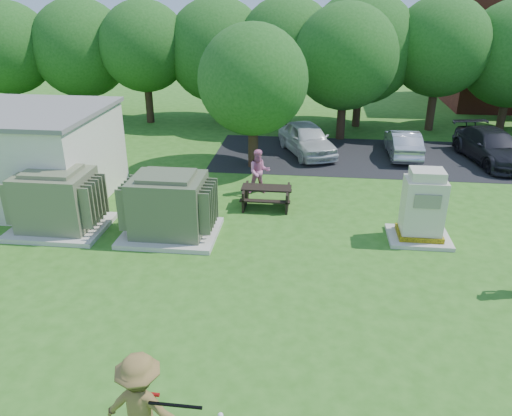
# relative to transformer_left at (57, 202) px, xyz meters

# --- Properties ---
(ground) EXTENTS (120.00, 120.00, 0.00)m
(ground) POSITION_rel_transformer_left_xyz_m (6.50, -4.50, -0.97)
(ground) COLOR #2D6619
(ground) RESTS_ON ground
(parking_strip) EXTENTS (20.00, 6.00, 0.01)m
(parking_strip) POSITION_rel_transformer_left_xyz_m (13.50, 9.00, -0.96)
(parking_strip) COLOR #232326
(parking_strip) RESTS_ON ground
(transformer_left) EXTENTS (3.00, 2.40, 2.07)m
(transformer_left) POSITION_rel_transformer_left_xyz_m (0.00, 0.00, 0.00)
(transformer_left) COLOR beige
(transformer_left) RESTS_ON ground
(transformer_right) EXTENTS (3.00, 2.40, 2.07)m
(transformer_right) POSITION_rel_transformer_left_xyz_m (3.70, 0.00, 0.00)
(transformer_right) COLOR beige
(transformer_right) RESTS_ON ground
(generator_cabinet) EXTENTS (1.89, 1.55, 2.31)m
(generator_cabinet) POSITION_rel_transformer_left_xyz_m (11.52, 0.61, 0.04)
(generator_cabinet) COLOR beige
(generator_cabinet) RESTS_ON ground
(picnic_table) EXTENTS (1.77, 1.33, 0.76)m
(picnic_table) POSITION_rel_transformer_left_xyz_m (6.51, 2.62, -0.50)
(picnic_table) COLOR black
(picnic_table) RESTS_ON ground
(batter) EXTENTS (1.35, 0.85, 2.01)m
(batter) POSITION_rel_transformer_left_xyz_m (5.51, -8.03, 0.04)
(batter) COLOR brown
(batter) RESTS_ON ground
(person_at_picnic) EXTENTS (0.98, 0.85, 1.74)m
(person_at_picnic) POSITION_rel_transformer_left_xyz_m (6.11, 3.89, -0.10)
(person_at_picnic) COLOR pink
(person_at_picnic) RESTS_ON ground
(car_white) EXTENTS (3.26, 4.68, 1.48)m
(car_white) POSITION_rel_transformer_left_xyz_m (7.80, 9.18, -0.23)
(car_white) COLOR silver
(car_white) RESTS_ON ground
(car_silver_a) EXTENTS (1.32, 3.79, 1.25)m
(car_silver_a) POSITION_rel_transformer_left_xyz_m (12.28, 9.28, -0.35)
(car_silver_a) COLOR #A1A1A6
(car_silver_a) RESTS_ON ground
(car_dark) EXTENTS (2.87, 5.20, 1.43)m
(car_dark) POSITION_rel_transformer_left_xyz_m (16.13, 8.92, -0.26)
(car_dark) COLOR black
(car_dark) RESTS_ON ground
(batting_equipment) EXTENTS (1.27, 0.25, 0.26)m
(batting_equipment) POSITION_rel_transformer_left_xyz_m (6.17, -8.18, 0.32)
(batting_equipment) COLOR black
(batting_equipment) RESTS_ON ground
(tree_row) EXTENTS (41.30, 13.30, 7.30)m
(tree_row) POSITION_rel_transformer_left_xyz_m (8.25, 14.00, 3.18)
(tree_row) COLOR #47301E
(tree_row) RESTS_ON ground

